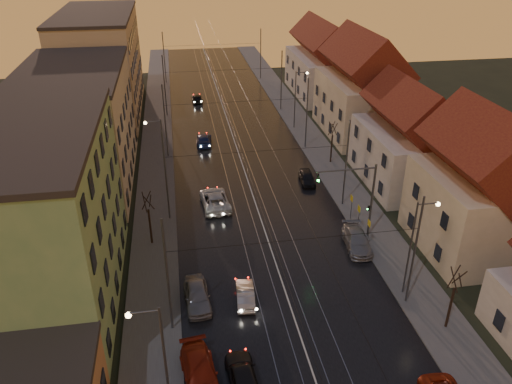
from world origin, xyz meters
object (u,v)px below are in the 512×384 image
street_lamp_1 (416,240)px  driving_car_1 (245,294)px  driving_car_3 (204,140)px  parked_left_3 (197,295)px  driving_car_2 (215,200)px  parked_right_1 (357,240)px  street_lamp_2 (160,148)px  street_lamp_0 (158,354)px  street_lamp_3 (297,94)px  driving_car_4 (197,98)px  parked_left_2 (200,373)px  driving_car_0 (243,376)px  parked_right_2 (307,178)px  traffic_light_mast (362,193)px

street_lamp_1 → driving_car_1: size_ratio=2.15×
driving_car_3 → parked_left_3: 30.87m
driving_car_2 → parked_right_1: (11.52, -9.22, -0.07)m
parked_right_1 → street_lamp_2: bearing=146.6°
street_lamp_0 → street_lamp_3: size_ratio=1.00×
driving_car_4 → parked_left_2: parked_left_2 is taller
street_lamp_3 → driving_car_1: street_lamp_3 is taller
street_lamp_0 → parked_left_3: street_lamp_0 is taller
street_lamp_3 → driving_car_3: bearing=-163.7°
street_lamp_3 → driving_car_1: 37.23m
street_lamp_0 → street_lamp_3: 47.62m
street_lamp_0 → driving_car_4: street_lamp_0 is taller
driving_car_2 → driving_car_1: bearing=89.2°
parked_left_2 → parked_left_3: parked_left_3 is taller
driving_car_2 → parked_left_3: 14.60m
driving_car_3 → parked_left_2: bearing=90.3°
driving_car_0 → driving_car_3: (0.47, 38.73, -0.09)m
street_lamp_0 → parked_right_2: size_ratio=2.12×
driving_car_3 → parked_left_3: (-2.74, -30.75, 0.11)m
driving_car_2 → parked_left_3: size_ratio=1.25×
traffic_light_mast → parked_right_2: bearing=98.5°
driving_car_3 → driving_car_4: 17.78m
parked_right_1 → street_lamp_3: bearing=92.5°
driving_car_2 → parked_left_2: size_ratio=1.13×
street_lamp_3 → driving_car_0: street_lamp_3 is taller
driving_car_4 → parked_right_2: driving_car_4 is taller
parked_right_1 → driving_car_0: bearing=-126.5°
street_lamp_3 → traffic_light_mast: 28.03m
driving_car_2 → street_lamp_3: bearing=-127.5°
driving_car_1 → driving_car_3: driving_car_3 is taller
street_lamp_2 → parked_left_2: 26.27m
driving_car_4 → parked_left_2: (-3.21, -55.80, 0.07)m
street_lamp_1 → driving_car_3: 34.99m
driving_car_0 → parked_left_3: 8.30m
street_lamp_1 → street_lamp_2: size_ratio=1.00×
driving_car_1 → driving_car_4: bearing=-84.6°
traffic_light_mast → driving_car_0: (-12.46, -14.56, -3.85)m
street_lamp_1 → street_lamp_3: 36.00m
driving_car_2 → parked_left_3: driving_car_2 is taller
driving_car_3 → street_lamp_1: bearing=117.0°
driving_car_2 → driving_car_3: driving_car_2 is taller
traffic_light_mast → driving_car_2: size_ratio=1.28×
street_lamp_3 → parked_right_1: 29.78m
street_lamp_1 → parked_left_2: street_lamp_1 is taller
traffic_light_mast → parked_left_3: bearing=-155.9°
driving_car_3 → parked_right_2: driving_car_3 is taller
driving_car_0 → parked_left_2: (-2.52, 0.71, -0.03)m
parked_left_3 → street_lamp_0: bearing=-107.4°
street_lamp_1 → driving_car_2: size_ratio=1.42×
street_lamp_0 → parked_right_1: street_lamp_0 is taller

